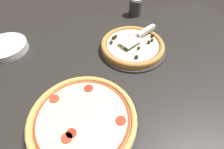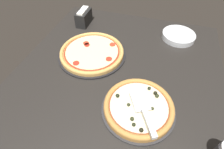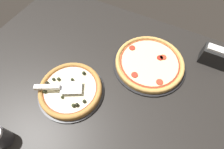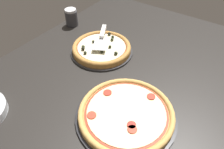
# 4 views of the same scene
# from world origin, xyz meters

# --- Properties ---
(ground_plane) EXTENTS (1.48, 1.10, 0.04)m
(ground_plane) POSITION_xyz_m (0.00, 0.00, -0.02)
(ground_plane) COLOR black
(pizza_pan_front) EXTENTS (0.33, 0.33, 0.01)m
(pizza_pan_front) POSITION_xyz_m (-0.07, -0.15, 0.01)
(pizza_pan_front) COLOR #2D2D30
(pizza_pan_front) RESTS_ON ground_plane
(pizza_front) EXTENTS (0.31, 0.31, 0.04)m
(pizza_front) POSITION_xyz_m (-0.07, -0.15, 0.03)
(pizza_front) COLOR #B77F3D
(pizza_front) RESTS_ON pizza_pan_front
(pizza_pan_back) EXTENTS (0.40, 0.40, 0.01)m
(pizza_pan_back) POSITION_xyz_m (0.22, 0.19, 0.01)
(pizza_pan_back) COLOR black
(pizza_pan_back) RESTS_ON ground_plane
(pizza_back) EXTENTS (0.37, 0.37, 0.03)m
(pizza_back) POSITION_xyz_m (0.22, 0.19, 0.02)
(pizza_back) COLOR tan
(pizza_back) RESTS_ON pizza_pan_back
(serving_spatula) EXTENTS (0.22, 0.15, 0.02)m
(serving_spatula) POSITION_xyz_m (-0.14, -0.19, 0.06)
(serving_spatula) COLOR #B7B7BC
(serving_spatula) RESTS_ON pizza_front
(parmesan_shaker) EXTENTS (0.08, 0.08, 0.11)m
(parmesan_shaker) POSITION_xyz_m (-0.20, -0.48, 0.05)
(parmesan_shaker) COLOR #333338
(parmesan_shaker) RESTS_ON ground_plane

